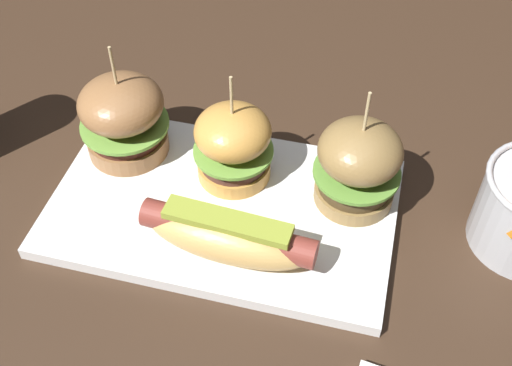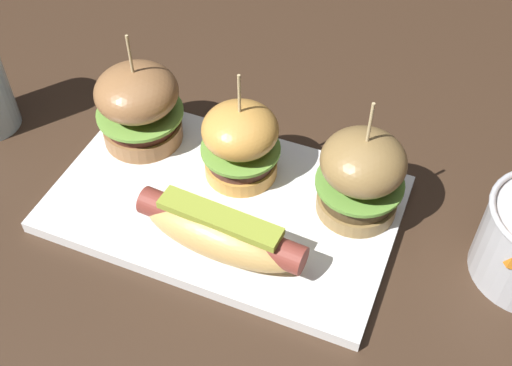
% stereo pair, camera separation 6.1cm
% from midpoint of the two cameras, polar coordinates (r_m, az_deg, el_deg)
% --- Properties ---
extents(ground_plane, '(3.00, 3.00, 0.00)m').
position_cam_midpoint_polar(ground_plane, '(0.68, -0.21, -2.38)').
color(ground_plane, '#382619').
extents(platter_main, '(0.36, 0.22, 0.01)m').
position_cam_midpoint_polar(platter_main, '(0.67, -0.22, -2.00)').
color(platter_main, white).
rests_on(platter_main, ground).
extents(hot_dog, '(0.17, 0.07, 0.05)m').
position_cam_midpoint_polar(hot_dog, '(0.61, -0.33, -4.50)').
color(hot_dog, tan).
rests_on(hot_dog, platter_main).
extents(slider_left, '(0.10, 0.10, 0.14)m').
position_cam_midpoint_polar(slider_left, '(0.71, -8.02, 6.77)').
color(slider_left, '#91633C').
rests_on(slider_left, platter_main).
extents(slider_center, '(0.08, 0.08, 0.13)m').
position_cam_midpoint_polar(slider_center, '(0.66, 1.36, 3.50)').
color(slider_center, gold).
rests_on(slider_center, platter_main).
extents(slider_right, '(0.09, 0.09, 0.14)m').
position_cam_midpoint_polar(slider_right, '(0.64, 12.08, 0.55)').
color(slider_right, olive).
rests_on(slider_right, platter_main).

